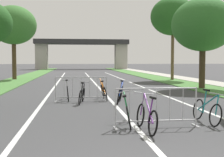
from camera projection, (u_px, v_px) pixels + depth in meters
grass_verge_left at (26, 77)px, 31.08m from camera, size 2.56×69.63×0.05m
grass_verge_right at (149, 76)px, 32.72m from camera, size 2.56×69.63×0.05m
sidewalk_path_right at (170, 76)px, 33.01m from camera, size 2.05×69.63×0.08m
lane_stripe_center at (95, 83)px, 23.64m from camera, size 0.14×40.28×0.01m
lane_stripe_right_lane at (131, 82)px, 24.00m from camera, size 0.14×40.28×0.01m
lane_stripe_left_lane at (57, 83)px, 23.28m from camera, size 0.14×40.28×0.01m
overpass_bridge at (82, 49)px, 60.44m from camera, size 18.65×3.88×5.94m
tree_left_pine_near at (14, 25)px, 27.09m from camera, size 4.09×4.09×6.68m
tree_right_pine_far at (203, 25)px, 18.53m from camera, size 3.85×3.85×5.59m
tree_right_oak_mid at (173, 17)px, 26.47m from camera, size 3.94×3.94×7.31m
crowd_barrier_nearest at (156, 108)px, 7.85m from camera, size 2.23×0.47×1.05m
crowd_barrier_second at (81, 89)px, 12.87m from camera, size 2.23×0.45×1.05m
bicycle_teal_0 at (207, 110)px, 8.43m from camera, size 0.53×1.64×0.94m
bicycle_blue_1 at (120, 93)px, 12.48m from camera, size 0.77×1.76×0.97m
bicycle_green_2 at (128, 112)px, 8.13m from camera, size 0.48×1.70×0.92m
bicycle_silver_3 at (68, 92)px, 13.32m from camera, size 0.48×1.69×0.93m
bicycle_orange_4 at (104, 91)px, 13.54m from camera, size 0.51×1.67×0.98m
bicycle_black_5 at (82, 95)px, 12.31m from camera, size 0.53×1.56×0.90m
bicycle_purple_6 at (147, 117)px, 7.45m from camera, size 0.55×1.68×0.95m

